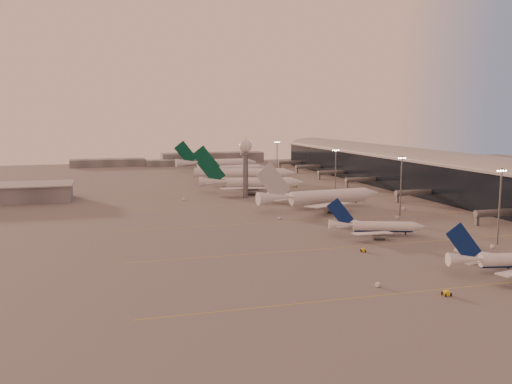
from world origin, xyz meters
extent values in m
plane|color=#5E5B5C|center=(0.00, 0.00, 0.00)|extent=(700.00, 700.00, 0.00)
cube|color=gold|center=(30.00, -35.00, 0.01)|extent=(180.00, 0.25, 0.02)
cube|color=gold|center=(30.00, 10.00, 0.01)|extent=(180.00, 0.25, 0.02)
cube|color=gold|center=(30.00, 55.00, 0.01)|extent=(180.00, 0.25, 0.02)
cube|color=gold|center=(30.00, 100.00, 0.01)|extent=(180.00, 0.25, 0.02)
cube|color=gold|center=(30.00, 150.00, 0.01)|extent=(180.00, 0.25, 0.02)
cube|color=black|center=(108.00, 110.00, 9.00)|extent=(36.00, 360.00, 18.00)
cylinder|color=gray|center=(108.00, 110.00, 18.00)|extent=(10.08, 360.00, 10.08)
cube|color=gray|center=(108.00, 110.00, 18.20)|extent=(40.00, 362.00, 0.80)
cylinder|color=slate|center=(82.00, 28.00, 4.50)|extent=(22.00, 2.80, 2.80)
cube|color=slate|center=(72.00, 28.00, 2.20)|extent=(1.20, 1.20, 4.40)
cylinder|color=slate|center=(82.00, 86.00, 4.50)|extent=(22.00, 2.80, 2.80)
cube|color=slate|center=(72.00, 86.00, 2.20)|extent=(1.20, 1.20, 4.40)
cylinder|color=slate|center=(82.00, 142.00, 4.50)|extent=(22.00, 2.80, 2.80)
cube|color=slate|center=(72.00, 142.00, 2.20)|extent=(1.20, 1.20, 4.40)
cylinder|color=slate|center=(82.00, 184.00, 4.50)|extent=(22.00, 2.80, 2.80)
cube|color=slate|center=(72.00, 184.00, 2.20)|extent=(1.20, 1.20, 4.40)
cylinder|color=slate|center=(82.00, 226.00, 4.50)|extent=(22.00, 2.80, 2.80)
cube|color=slate|center=(72.00, 226.00, 2.20)|extent=(1.20, 1.20, 4.40)
cylinder|color=slate|center=(82.00, 266.00, 4.50)|extent=(22.00, 2.80, 2.80)
cube|color=slate|center=(72.00, 266.00, 2.20)|extent=(1.20, 1.20, 4.40)
cylinder|color=slate|center=(5.00, 120.00, 11.00)|extent=(2.60, 2.60, 22.00)
cylinder|color=slate|center=(5.00, 120.00, 22.50)|extent=(5.20, 5.20, 1.20)
sphere|color=silver|center=(5.00, 120.00, 26.40)|extent=(6.40, 6.40, 6.40)
cylinder|color=slate|center=(5.00, 120.00, 30.10)|extent=(0.16, 0.16, 2.00)
cylinder|color=slate|center=(58.00, 0.00, 12.50)|extent=(0.56, 0.56, 25.00)
cube|color=slate|center=(58.00, 0.00, 24.50)|extent=(3.60, 0.25, 0.25)
sphere|color=#FFEABF|center=(56.50, 0.00, 24.10)|extent=(0.56, 0.56, 0.56)
sphere|color=#FFEABF|center=(57.50, 0.00, 24.10)|extent=(0.56, 0.56, 0.56)
sphere|color=#FFEABF|center=(58.50, 0.00, 24.10)|extent=(0.56, 0.56, 0.56)
sphere|color=#FFEABF|center=(59.50, 0.00, 24.10)|extent=(0.56, 0.56, 0.56)
cylinder|color=slate|center=(55.00, 55.00, 12.50)|extent=(0.56, 0.56, 25.00)
cube|color=slate|center=(55.00, 55.00, 24.50)|extent=(3.60, 0.25, 0.25)
sphere|color=#FFEABF|center=(53.50, 55.00, 24.10)|extent=(0.56, 0.56, 0.56)
sphere|color=#FFEABF|center=(54.50, 55.00, 24.10)|extent=(0.56, 0.56, 0.56)
sphere|color=#FFEABF|center=(55.50, 55.00, 24.10)|extent=(0.56, 0.56, 0.56)
sphere|color=#FFEABF|center=(56.50, 55.00, 24.10)|extent=(0.56, 0.56, 0.56)
cylinder|color=slate|center=(50.00, 110.00, 12.50)|extent=(0.56, 0.56, 25.00)
cube|color=slate|center=(50.00, 110.00, 24.50)|extent=(3.60, 0.25, 0.25)
sphere|color=#FFEABF|center=(48.50, 110.00, 24.10)|extent=(0.56, 0.56, 0.56)
sphere|color=#FFEABF|center=(49.50, 110.00, 24.10)|extent=(0.56, 0.56, 0.56)
sphere|color=#FFEABF|center=(50.50, 110.00, 24.10)|extent=(0.56, 0.56, 0.56)
sphere|color=#FFEABF|center=(51.50, 110.00, 24.10)|extent=(0.56, 0.56, 0.56)
cylinder|color=slate|center=(48.00, 200.00, 12.50)|extent=(0.56, 0.56, 25.00)
cube|color=slate|center=(48.00, 200.00, 24.50)|extent=(3.60, 0.25, 0.25)
sphere|color=#FFEABF|center=(46.50, 200.00, 24.10)|extent=(0.56, 0.56, 0.56)
sphere|color=#FFEABF|center=(47.50, 200.00, 24.10)|extent=(0.56, 0.56, 0.56)
sphere|color=#FFEABF|center=(48.50, 200.00, 24.10)|extent=(0.56, 0.56, 0.56)
sphere|color=#FFEABF|center=(49.50, 200.00, 24.10)|extent=(0.56, 0.56, 0.56)
cube|color=#5C5F63|center=(-60.00, 320.00, 3.00)|extent=(60.00, 18.00, 6.00)
cube|color=#5C5F63|center=(30.00, 330.00, 4.50)|extent=(90.00, 20.00, 9.00)
cube|color=#5C5F63|center=(-10.00, 310.00, 2.50)|extent=(40.00, 15.00, 5.00)
cone|color=silver|center=(26.34, -25.28, 3.44)|extent=(9.54, 5.30, 3.66)
cube|color=silver|center=(37.84, -18.32, 2.35)|extent=(14.37, 12.57, 1.15)
cylinder|color=slate|center=(40.01, -20.91, 0.67)|extent=(4.54, 3.12, 2.38)
cube|color=slate|center=(40.01, -20.91, 1.70)|extent=(0.33, 0.29, 1.46)
cube|color=navy|center=(25.90, -25.20, 7.97)|extent=(9.93, 2.23, 10.91)
cube|color=silver|center=(25.58, -29.37, 3.53)|extent=(4.42, 2.59, 0.24)
cube|color=silver|center=(27.15, -21.20, 3.53)|extent=(4.26, 3.75, 0.24)
cylinder|color=black|center=(40.02, -25.76, 0.53)|extent=(1.13, 0.67, 1.06)
cylinder|color=silver|center=(28.61, 21.82, 2.85)|extent=(20.53, 9.85, 3.49)
cylinder|color=navy|center=(28.61, 21.82, 2.06)|extent=(19.83, 8.79, 2.51)
cone|color=silver|center=(40.20, 17.91, 2.85)|extent=(4.87, 4.57, 3.49)
cone|color=silver|center=(14.83, 26.46, 3.28)|extent=(9.26, 6.05, 3.49)
cube|color=silver|center=(21.10, 15.29, 2.24)|extent=(15.18, 5.80, 1.10)
cylinder|color=slate|center=(24.12, 16.42, 0.64)|extent=(4.48, 3.42, 2.27)
cube|color=slate|center=(24.12, 16.42, 1.62)|extent=(0.33, 0.31, 1.40)
cube|color=silver|center=(26.59, 31.56, 2.24)|extent=(12.67, 13.13, 1.10)
cylinder|color=slate|center=(28.30, 28.84, 0.64)|extent=(4.48, 3.42, 2.27)
cube|color=slate|center=(28.30, 28.84, 1.62)|extent=(0.33, 0.31, 1.40)
cube|color=navy|center=(14.42, 26.60, 7.60)|extent=(9.17, 3.36, 10.40)
cube|color=silver|center=(13.59, 22.69, 3.37)|extent=(4.12, 1.98, 0.23)
cube|color=silver|center=(16.13, 30.21, 3.37)|extent=(3.87, 3.84, 0.23)
cylinder|color=black|center=(35.99, 19.33, 0.46)|extent=(0.46, 0.46, 0.92)
cylinder|color=black|center=(27.69, 24.26, 0.50)|extent=(1.10, 0.76, 1.01)
cylinder|color=black|center=(26.40, 20.43, 0.50)|extent=(1.10, 0.76, 1.01)
cylinder|color=silver|center=(33.76, 80.76, 4.11)|extent=(38.34, 10.03, 5.92)
cylinder|color=silver|center=(33.76, 80.76, 2.78)|extent=(37.40, 8.30, 4.27)
cone|color=silver|center=(56.25, 83.24, 4.11)|extent=(7.94, 6.69, 5.92)
cone|color=silver|center=(7.01, 77.82, 4.85)|extent=(16.45, 7.63, 5.92)
cube|color=silver|center=(26.29, 64.08, 3.07)|extent=(26.04, 20.54, 1.76)
cylinder|color=slate|center=(30.44, 68.29, 0.67)|extent=(7.72, 4.63, 3.85)
cube|color=slate|center=(30.44, 68.29, 2.04)|extent=(0.31, 0.27, 2.37)
cube|color=silver|center=(22.84, 95.42, 3.07)|extent=(27.61, 15.93, 1.76)
cylinder|color=slate|center=(27.80, 92.22, 0.67)|extent=(7.72, 4.63, 3.85)
cube|color=slate|center=(27.80, 92.22, 2.04)|extent=(0.31, 0.27, 2.37)
cube|color=#B6B9BF|center=(6.22, 77.73, 11.85)|extent=(16.36, 2.13, 17.58)
cube|color=silver|center=(7.50, 70.49, 5.00)|extent=(7.67, 6.25, 0.24)
cube|color=silver|center=(5.89, 85.08, 5.00)|extent=(7.84, 5.07, 0.24)
cylinder|color=black|center=(48.08, 82.34, 0.48)|extent=(0.48, 0.48, 0.96)
cylinder|color=black|center=(30.49, 82.52, 0.53)|extent=(1.10, 0.59, 1.05)
cylinder|color=black|center=(30.95, 78.34, 0.53)|extent=(1.10, 0.59, 1.05)
cylinder|color=silver|center=(17.42, 138.64, 4.05)|extent=(35.89, 13.20, 5.72)
cylinder|color=silver|center=(17.42, 138.64, 2.76)|extent=(34.85, 11.48, 4.12)
cone|color=silver|center=(38.11, 134.10, 4.05)|extent=(7.94, 7.06, 5.72)
cone|color=silver|center=(-7.17, 144.04, 4.76)|extent=(15.76, 8.78, 5.72)
cube|color=silver|center=(5.68, 125.94, 3.04)|extent=(26.42, 12.69, 1.69)
cylinder|color=slate|center=(10.68, 128.45, 0.69)|extent=(7.51, 5.11, 3.72)
cube|color=slate|center=(10.68, 128.45, 2.04)|extent=(0.34, 0.30, 2.29)
cube|color=silver|center=(12.08, 155.09, 3.04)|extent=(23.49, 21.24, 1.69)
cylinder|color=slate|center=(15.57, 150.72, 0.69)|extent=(7.51, 5.11, 3.72)
cube|color=slate|center=(15.57, 150.72, 2.04)|extent=(0.34, 0.30, 2.29)
cube|color=#053F2D|center=(-7.90, 144.20, 11.59)|extent=(15.45, 3.71, 16.94)
cube|color=silver|center=(-8.89, 137.39, 4.90)|extent=(7.28, 4.12, 0.25)
cube|color=silver|center=(-5.94, 150.80, 4.90)|extent=(6.98, 6.28, 0.25)
cylinder|color=black|center=(30.59, 135.75, 0.49)|extent=(0.49, 0.49, 0.99)
cylinder|color=black|center=(15.09, 141.38, 0.54)|extent=(1.17, 0.71, 1.09)
cylinder|color=black|center=(14.16, 137.14, 0.54)|extent=(1.17, 0.71, 1.09)
cylinder|color=silver|center=(25.30, 180.53, 4.47)|extent=(39.68, 14.01, 6.32)
cylinder|color=silver|center=(25.30, 180.53, 3.05)|extent=(38.56, 12.12, 4.55)
cone|color=silver|center=(48.22, 175.86, 4.47)|extent=(8.70, 7.71, 6.32)
cone|color=silver|center=(-1.97, 186.07, 5.26)|extent=(17.37, 9.47, 6.32)
cube|color=silver|center=(12.54, 166.29, 3.36)|extent=(29.16, 14.41, 1.87)
cylinder|color=slate|center=(18.02, 169.16, 0.76)|extent=(8.25, 5.54, 4.11)
cube|color=slate|center=(18.02, 169.16, 2.26)|extent=(0.37, 0.33, 2.53)
cube|color=silver|center=(19.12, 198.61, 3.36)|extent=(26.16, 23.19, 1.87)
cylinder|color=slate|center=(23.04, 193.84, 0.76)|extent=(8.25, 5.54, 4.11)
cube|color=slate|center=(23.04, 193.84, 2.26)|extent=(0.37, 0.33, 2.53)
cube|color=#053F2D|center=(-2.77, 186.24, 12.81)|extent=(17.12, 3.84, 18.71)
cube|color=silver|center=(-3.75, 178.69, 5.42)|extent=(8.06, 4.65, 0.27)
cube|color=silver|center=(-0.72, 193.57, 5.42)|extent=(7.75, 6.88, 0.27)
cylinder|color=black|center=(39.90, 177.56, 0.55)|extent=(0.55, 0.55, 1.09)
cylinder|color=black|center=(22.68, 183.51, 0.60)|extent=(1.28, 0.77, 1.20)
cylinder|color=black|center=(21.72, 178.81, 0.60)|extent=(1.28, 0.77, 1.20)
cylinder|color=silver|center=(27.02, 224.59, 3.62)|extent=(32.15, 9.95, 5.12)
cylinder|color=silver|center=(27.02, 224.59, 2.47)|extent=(31.31, 8.43, 3.69)
cone|color=silver|center=(45.74, 227.51, 3.62)|extent=(6.86, 6.01, 5.12)
cone|color=silver|center=(4.77, 221.12, 4.26)|extent=(13.94, 7.11, 5.12)
cube|color=silver|center=(21.35, 210.19, 2.72)|extent=(21.64, 18.10, 1.52)
cylinder|color=slate|center=(24.71, 213.91, 0.62)|extent=(6.58, 4.23, 3.33)
cube|color=slate|center=(24.71, 213.91, 1.83)|extent=(0.30, 0.26, 2.05)
cube|color=silver|center=(17.24, 236.58, 2.72)|extent=(23.52, 12.60, 1.52)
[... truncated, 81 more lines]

